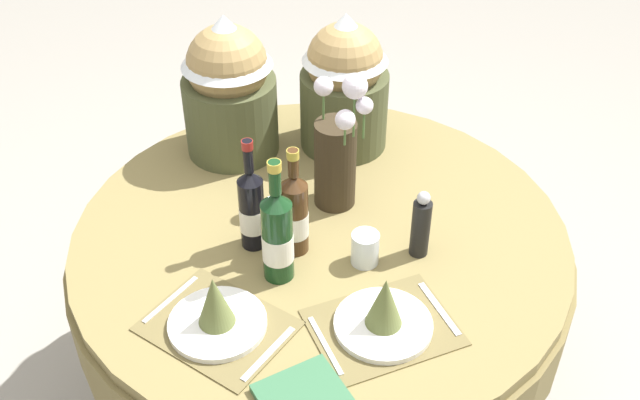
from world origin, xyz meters
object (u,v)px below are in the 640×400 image
at_px(gift_tub_back_centre, 345,78).
at_px(pepper_mill, 421,226).
at_px(wine_bottle_left, 294,213).
at_px(gift_tub_back_left, 228,82).
at_px(dining_table, 320,268).
at_px(place_setting_right, 384,314).
at_px(flower_vase, 337,154).
at_px(wine_bottle_centre, 252,208).
at_px(tumbler_near_left, 365,248).
at_px(book_on_table, 302,395).
at_px(wine_bottle_right, 277,235).
at_px(place_setting_left, 216,313).

bearing_deg(gift_tub_back_centre, pepper_mill, -71.92).
xyz_separation_m(wine_bottle_left, gift_tub_back_left, (-0.20, 0.49, 0.12)).
bearing_deg(dining_table, place_setting_right, -69.03).
xyz_separation_m(flower_vase, gift_tub_back_centre, (0.04, 0.32, 0.07)).
height_order(dining_table, gift_tub_back_centre, gift_tub_back_centre).
bearing_deg(flower_vase, wine_bottle_centre, -143.21).
bearing_deg(tumbler_near_left, pepper_mill, 12.29).
xyz_separation_m(book_on_table, gift_tub_back_left, (-0.21, 0.99, 0.23)).
bearing_deg(book_on_table, gift_tub_back_centre, 54.52).
height_order(pepper_mill, gift_tub_back_centre, gift_tub_back_centre).
bearing_deg(flower_vase, place_setting_right, -79.39).
height_order(dining_table, gift_tub_back_left, gift_tub_back_left).
bearing_deg(dining_table, wine_bottle_right, -122.65).
bearing_deg(gift_tub_back_centre, flower_vase, -96.63).
bearing_deg(book_on_table, place_setting_left, 105.64).
bearing_deg(wine_bottle_left, gift_tub_back_centre, 73.02).
height_order(wine_bottle_left, gift_tub_back_centre, gift_tub_back_centre).
distance_m(flower_vase, tumbler_near_left, 0.29).
xyz_separation_m(dining_table, gift_tub_back_centre, (0.09, 0.44, 0.38)).
bearing_deg(pepper_mill, wine_bottle_right, -168.58).
relative_size(wine_bottle_left, book_on_table, 1.74).
xyz_separation_m(wine_bottle_centre, tumbler_near_left, (0.30, -0.08, -0.08)).
distance_m(dining_table, wine_bottle_centre, 0.33).
relative_size(place_setting_left, pepper_mill, 2.10).
bearing_deg(wine_bottle_left, dining_table, 46.80).
xyz_separation_m(place_setting_left, wine_bottle_right, (0.15, 0.18, 0.09)).
bearing_deg(place_setting_left, gift_tub_back_left, 90.65).
distance_m(tumbler_near_left, gift_tub_back_centre, 0.60).
xyz_separation_m(flower_vase, gift_tub_back_left, (-0.32, 0.29, 0.07)).
relative_size(wine_bottle_left, pepper_mill, 1.58).
height_order(place_setting_left, wine_bottle_left, wine_bottle_left).
bearing_deg(wine_bottle_left, wine_bottle_centre, 168.57).
bearing_deg(tumbler_near_left, gift_tub_back_left, 124.89).
distance_m(wine_bottle_right, gift_tub_back_left, 0.62).
relative_size(place_setting_right, gift_tub_back_left, 0.89).
distance_m(flower_vase, wine_bottle_right, 0.34).
xyz_separation_m(flower_vase, wine_bottle_right, (-0.16, -0.30, -0.04)).
bearing_deg(book_on_table, tumbler_near_left, 41.35).
height_order(place_setting_right, flower_vase, flower_vase).
xyz_separation_m(place_setting_left, gift_tub_back_left, (-0.01, 0.77, 0.20)).
bearing_deg(place_setting_right, pepper_mill, 66.00).
bearing_deg(pepper_mill, wine_bottle_centre, 173.81).
height_order(flower_vase, tumbler_near_left, flower_vase).
xyz_separation_m(dining_table, wine_bottle_centre, (-0.18, -0.05, 0.27)).
relative_size(flower_vase, pepper_mill, 2.22).
height_order(wine_bottle_right, tumbler_near_left, wine_bottle_right).
bearing_deg(flower_vase, gift_tub_back_left, 137.29).
bearing_deg(flower_vase, gift_tub_back_centre, 83.37).
bearing_deg(wine_bottle_centre, place_setting_right, -44.39).
distance_m(place_setting_right, flower_vase, 0.52).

